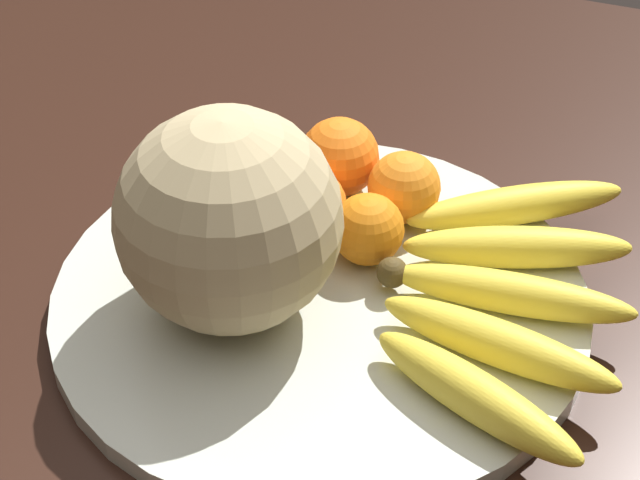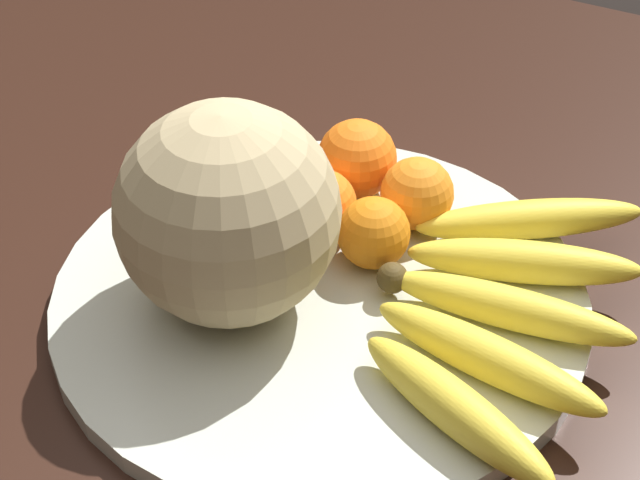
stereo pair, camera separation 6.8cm
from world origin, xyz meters
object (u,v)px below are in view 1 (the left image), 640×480
at_px(orange_back_left, 339,157).
at_px(orange_back_right, 311,205).
at_px(orange_front_left, 404,187).
at_px(orange_mid_center, 368,229).
at_px(kitchen_table, 327,377).
at_px(orange_front_right, 220,166).
at_px(fruit_bowl, 320,298).
at_px(melon, 229,220).
at_px(banana_bunch, 503,292).

xyz_separation_m(orange_back_left, orange_back_right, (0.00, 0.06, -0.01)).
distance_m(orange_front_left, orange_mid_center, 0.06).
xyz_separation_m(kitchen_table, orange_front_right, (0.13, -0.08, 0.12)).
xyz_separation_m(orange_front_left, orange_back_right, (0.06, 0.05, -0.00)).
distance_m(kitchen_table, orange_front_left, 0.16).
height_order(orange_front_left, orange_back_left, orange_back_left).
bearing_deg(orange_mid_center, orange_front_left, -99.75).
relative_size(orange_front_right, orange_mid_center, 1.25).
relative_size(fruit_bowl, orange_back_right, 7.17).
relative_size(kitchen_table, orange_front_right, 23.69).
xyz_separation_m(fruit_bowl, orange_back_left, (0.03, -0.13, 0.04)).
bearing_deg(orange_mid_center, orange_front_right, -10.82).
bearing_deg(kitchen_table, orange_mid_center, -102.25).
bearing_deg(kitchen_table, orange_front_left, -100.96).
bearing_deg(melon, orange_back_left, -97.89).
distance_m(banana_bunch, orange_front_left, 0.13).
xyz_separation_m(orange_front_left, orange_mid_center, (0.01, 0.06, -0.00)).
bearing_deg(orange_back_left, banana_bunch, 149.29).
bearing_deg(kitchen_table, banana_bunch, -164.42).
relative_size(banana_bunch, orange_back_left, 4.86).
bearing_deg(fruit_bowl, orange_mid_center, -112.07).
xyz_separation_m(melon, orange_back_left, (-0.02, -0.16, -0.05)).
relative_size(fruit_bowl, banana_bunch, 1.25).
distance_m(melon, orange_front_right, 0.14).
relative_size(fruit_bowl, orange_back_left, 6.09).
distance_m(banana_bunch, orange_back_right, 0.17).
bearing_deg(banana_bunch, fruit_bowl, -173.40).
bearing_deg(orange_front_left, kitchen_table, 79.04).
bearing_deg(orange_back_right, orange_back_left, -90.59).
bearing_deg(orange_front_right, melon, 118.97).
bearing_deg(kitchen_table, orange_back_right, -59.79).
relative_size(kitchen_table, melon, 10.38).
bearing_deg(orange_back_right, banana_bunch, 168.25).
bearing_deg(orange_back_left, melon, 82.11).
xyz_separation_m(fruit_bowl, banana_bunch, (-0.13, -0.03, 0.02)).
bearing_deg(orange_front_left, orange_back_right, 36.53).
height_order(orange_mid_center, orange_back_left, orange_back_left).
bearing_deg(melon, kitchen_table, -152.46).
height_order(melon, banana_bunch, melon).
xyz_separation_m(fruit_bowl, orange_mid_center, (-0.02, -0.05, 0.04)).
relative_size(orange_front_right, orange_back_left, 1.06).
height_order(fruit_bowl, orange_front_left, orange_front_left).
distance_m(orange_mid_center, orange_back_left, 0.09).
xyz_separation_m(banana_bunch, orange_back_right, (0.16, -0.03, 0.01)).
xyz_separation_m(melon, orange_back_right, (-0.02, -0.10, -0.05)).
bearing_deg(orange_back_left, orange_front_left, 164.74).
bearing_deg(orange_front_right, orange_back_right, 171.51).
distance_m(fruit_bowl, orange_front_left, 0.12).
bearing_deg(orange_back_right, orange_front_right, -8.49).
xyz_separation_m(kitchen_table, melon, (0.06, 0.03, 0.17)).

